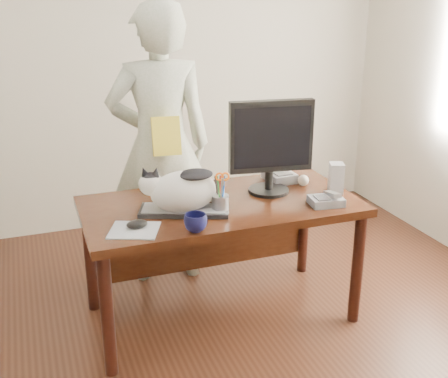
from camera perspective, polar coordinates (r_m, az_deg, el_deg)
room at (r=2.55m, az=4.25°, el=6.59°), size 4.50×4.50×4.50m
desk at (r=3.39m, az=-0.74°, el=-3.24°), size 1.60×0.80×0.75m
keyboard at (r=3.12m, az=-4.07°, el=-2.16°), size 0.53×0.35×0.03m
cat at (r=3.08m, az=-4.41°, el=-0.03°), size 0.48×0.35×0.27m
monitor at (r=3.33m, az=4.79°, el=4.78°), size 0.51×0.28×0.57m
pen_cup at (r=3.09m, az=-0.36°, el=-1.32°), size 0.11×0.11×0.24m
mousepad at (r=2.93m, az=-9.11°, el=-4.15°), size 0.31×0.30×0.01m
mouse at (r=2.95m, az=-8.82°, el=-3.55°), size 0.13×0.11×0.04m
coffee_mug at (r=2.88m, az=-2.91°, el=-3.43°), size 0.17×0.17×0.09m
phone at (r=3.28m, az=10.39°, el=-1.11°), size 0.20×0.17×0.09m
speaker at (r=3.46m, az=11.32°, el=1.10°), size 0.11×0.11×0.18m
baseball at (r=3.56m, az=8.05°, el=0.87°), size 0.07×0.07×0.07m
book_stack at (r=3.43m, az=-5.28°, el=0.23°), size 0.24×0.20×0.08m
calculator at (r=3.64m, az=5.66°, el=1.32°), size 0.17×0.22×0.07m
person at (r=3.74m, az=-6.48°, el=4.33°), size 0.73×0.52×1.88m
held_book at (r=3.55m, az=-5.89°, el=5.36°), size 0.19×0.12×0.25m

